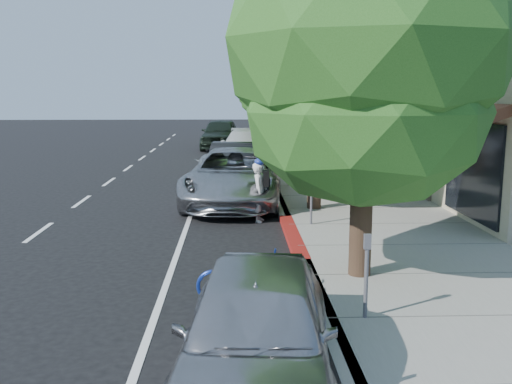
{
  "coord_description": "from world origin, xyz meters",
  "views": [
    {
      "loc": [
        -1.35,
        -11.87,
        3.42
      ],
      "look_at": [
        -0.91,
        -0.11,
        1.35
      ],
      "focal_mm": 40.0,
      "sensor_mm": 36.0,
      "label": 1
    }
  ],
  "objects_px": {
    "street_tree_5": "(267,73)",
    "near_car_a": "(257,330)",
    "street_tree_1": "(317,50)",
    "dark_sedan": "(233,164)",
    "street_tree_4": "(273,68)",
    "white_pickup": "(245,147)",
    "street_tree_2": "(294,69)",
    "street_tree_3": "(281,66)",
    "cyclist": "(259,192)",
    "street_tree_0": "(367,48)",
    "bicycle": "(247,278)",
    "silver_suv": "(234,176)",
    "dark_suv_far": "(221,134)",
    "pedestrian": "(380,168)"
  },
  "relations": [
    {
      "from": "street_tree_5",
      "to": "near_car_a",
      "type": "relative_size",
      "value": 1.78
    },
    {
      "from": "street_tree_1",
      "to": "dark_sedan",
      "type": "height_order",
      "value": "street_tree_1"
    },
    {
      "from": "street_tree_4",
      "to": "white_pickup",
      "type": "xyz_separation_m",
      "value": [
        -1.73,
        -6.47,
        -3.98
      ]
    },
    {
      "from": "street_tree_2",
      "to": "near_car_a",
      "type": "relative_size",
      "value": 1.59
    },
    {
      "from": "street_tree_2",
      "to": "near_car_a",
      "type": "height_order",
      "value": "street_tree_2"
    },
    {
      "from": "street_tree_3",
      "to": "white_pickup",
      "type": "relative_size",
      "value": 1.37
    },
    {
      "from": "street_tree_4",
      "to": "cyclist",
      "type": "relative_size",
      "value": 4.88
    },
    {
      "from": "cyclist",
      "to": "street_tree_0",
      "type": "bearing_deg",
      "value": -152.93
    },
    {
      "from": "street_tree_5",
      "to": "street_tree_1",
      "type": "bearing_deg",
      "value": -90.0
    },
    {
      "from": "bicycle",
      "to": "silver_suv",
      "type": "distance_m",
      "value": 8.51
    },
    {
      "from": "street_tree_1",
      "to": "silver_suv",
      "type": "relative_size",
      "value": 1.22
    },
    {
      "from": "street_tree_1",
      "to": "bicycle",
      "type": "height_order",
      "value": "street_tree_1"
    },
    {
      "from": "street_tree_5",
      "to": "near_car_a",
      "type": "bearing_deg",
      "value": -93.41
    },
    {
      "from": "dark_suv_far",
      "to": "pedestrian",
      "type": "relative_size",
      "value": 3.09
    },
    {
      "from": "bicycle",
      "to": "dark_suv_far",
      "type": "distance_m",
      "value": 25.84
    },
    {
      "from": "street_tree_0",
      "to": "bicycle",
      "type": "relative_size",
      "value": 4.18
    },
    {
      "from": "street_tree_4",
      "to": "silver_suv",
      "type": "xyz_separation_m",
      "value": [
        -2.27,
        -16.5,
        -3.93
      ]
    },
    {
      "from": "white_pickup",
      "to": "cyclist",
      "type": "bearing_deg",
      "value": -83.76
    },
    {
      "from": "street_tree_0",
      "to": "white_pickup",
      "type": "distance_m",
      "value": 17.94
    },
    {
      "from": "street_tree_1",
      "to": "street_tree_3",
      "type": "xyz_separation_m",
      "value": [
        0.0,
        12.0,
        0.08
      ]
    },
    {
      "from": "street_tree_0",
      "to": "street_tree_4",
      "type": "relative_size",
      "value": 0.91
    },
    {
      "from": "silver_suv",
      "to": "street_tree_3",
      "type": "bearing_deg",
      "value": 82.65
    },
    {
      "from": "dark_suv_far",
      "to": "street_tree_0",
      "type": "bearing_deg",
      "value": -79.22
    },
    {
      "from": "bicycle",
      "to": "silver_suv",
      "type": "xyz_separation_m",
      "value": [
        -0.21,
        8.5,
        0.41
      ]
    },
    {
      "from": "street_tree_2",
      "to": "dark_sedan",
      "type": "xyz_separation_m",
      "value": [
        -2.32,
        -0.77,
        -3.5
      ]
    },
    {
      "from": "cyclist",
      "to": "dark_sedan",
      "type": "height_order",
      "value": "cyclist"
    },
    {
      "from": "cyclist",
      "to": "street_tree_4",
      "type": "bearing_deg",
      "value": 4.51
    },
    {
      "from": "dark_suv_far",
      "to": "near_car_a",
      "type": "distance_m",
      "value": 28.58
    },
    {
      "from": "bicycle",
      "to": "dark_suv_far",
      "type": "height_order",
      "value": "dark_suv_far"
    },
    {
      "from": "street_tree_3",
      "to": "near_car_a",
      "type": "xyz_separation_m",
      "value": [
        -2.01,
        -21.74,
        -3.88
      ]
    },
    {
      "from": "street_tree_3",
      "to": "bicycle",
      "type": "xyz_separation_m",
      "value": [
        -2.06,
        -19.0,
        -4.18
      ]
    },
    {
      "from": "street_tree_3",
      "to": "cyclist",
      "type": "relative_size",
      "value": 4.78
    },
    {
      "from": "street_tree_2",
      "to": "near_car_a",
      "type": "xyz_separation_m",
      "value": [
        -2.01,
        -15.74,
        -3.53
      ]
    },
    {
      "from": "street_tree_1",
      "to": "near_car_a",
      "type": "bearing_deg",
      "value": -101.67
    },
    {
      "from": "street_tree_4",
      "to": "near_car_a",
      "type": "height_order",
      "value": "street_tree_4"
    },
    {
      "from": "white_pickup",
      "to": "dark_suv_far",
      "type": "bearing_deg",
      "value": 106.26
    },
    {
      "from": "street_tree_1",
      "to": "street_tree_4",
      "type": "distance_m",
      "value": 18.0
    },
    {
      "from": "street_tree_3",
      "to": "street_tree_5",
      "type": "relative_size",
      "value": 0.98
    },
    {
      "from": "street_tree_4",
      "to": "street_tree_5",
      "type": "xyz_separation_m",
      "value": [
        -0.0,
        6.0,
        -0.06
      ]
    },
    {
      "from": "street_tree_0",
      "to": "street_tree_3",
      "type": "height_order",
      "value": "street_tree_3"
    },
    {
      "from": "street_tree_1",
      "to": "street_tree_3",
      "type": "bearing_deg",
      "value": 90.0
    },
    {
      "from": "street_tree_0",
      "to": "bicycle",
      "type": "xyz_separation_m",
      "value": [
        -2.06,
        -1.0,
        -3.72
      ]
    },
    {
      "from": "street_tree_4",
      "to": "white_pickup",
      "type": "distance_m",
      "value": 7.79
    },
    {
      "from": "near_car_a",
      "to": "pedestrian",
      "type": "bearing_deg",
      "value": 74.56
    },
    {
      "from": "street_tree_0",
      "to": "street_tree_2",
      "type": "distance_m",
      "value": 12.0
    },
    {
      "from": "dark_suv_far",
      "to": "pedestrian",
      "type": "distance_m",
      "value": 17.72
    },
    {
      "from": "street_tree_4",
      "to": "dark_suv_far",
      "type": "relative_size",
      "value": 1.45
    },
    {
      "from": "street_tree_2",
      "to": "cyclist",
      "type": "bearing_deg",
      "value": -102.88
    },
    {
      "from": "street_tree_2",
      "to": "dark_sedan",
      "type": "bearing_deg",
      "value": -161.71
    },
    {
      "from": "street_tree_0",
      "to": "cyclist",
      "type": "height_order",
      "value": "street_tree_0"
    }
  ]
}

